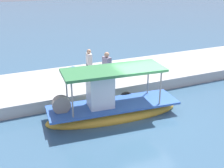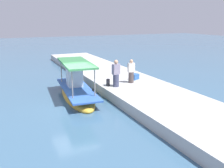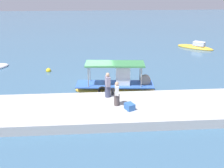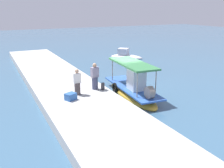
{
  "view_description": "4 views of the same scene",
  "coord_description": "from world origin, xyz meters",
  "px_view_note": "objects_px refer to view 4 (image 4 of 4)",
  "views": [
    {
      "loc": [
        6.24,
        10.13,
        6.38
      ],
      "look_at": [
        0.84,
        -2.15,
        0.98
      ],
      "focal_mm": 44.94,
      "sensor_mm": 36.0,
      "label": 1
    },
    {
      "loc": [
        -13.74,
        3.78,
        4.98
      ],
      "look_at": [
        0.64,
        -2.81,
        0.86
      ],
      "focal_mm": 39.94,
      "sensor_mm": 36.0,
      "label": 2
    },
    {
      "loc": [
        -0.28,
        -20.65,
        8.44
      ],
      "look_at": [
        1.09,
        -2.03,
        1.15
      ],
      "focal_mm": 43.14,
      "sensor_mm": 36.0,
      "label": 3
    },
    {
      "loc": [
        15.66,
        -9.33,
        5.92
      ],
      "look_at": [
        1.94,
        -2.46,
        1.22
      ],
      "focal_mm": 39.89,
      "sensor_mm": 36.0,
      "label": 4
    }
  ],
  "objects_px": {
    "mooring_bollard": "(103,86)",
    "moored_boat_near": "(126,56)",
    "marker_buoy": "(147,68)",
    "cargo_crate": "(71,96)",
    "main_fishing_boat": "(132,90)",
    "fisherman_by_crate": "(77,83)",
    "fisherman_near_bollard": "(95,77)"
  },
  "relations": [
    {
      "from": "main_fishing_boat",
      "to": "marker_buoy",
      "type": "height_order",
      "value": "main_fishing_boat"
    },
    {
      "from": "marker_buoy",
      "to": "cargo_crate",
      "type": "bearing_deg",
      "value": -56.46
    },
    {
      "from": "mooring_bollard",
      "to": "cargo_crate",
      "type": "height_order",
      "value": "mooring_bollard"
    },
    {
      "from": "marker_buoy",
      "to": "moored_boat_near",
      "type": "bearing_deg",
      "value": 170.25
    },
    {
      "from": "main_fishing_boat",
      "to": "mooring_bollard",
      "type": "distance_m",
      "value": 2.16
    },
    {
      "from": "fisherman_near_bollard",
      "to": "moored_boat_near",
      "type": "bearing_deg",
      "value": 141.99
    },
    {
      "from": "cargo_crate",
      "to": "moored_boat_near",
      "type": "height_order",
      "value": "moored_boat_near"
    },
    {
      "from": "main_fishing_boat",
      "to": "fisherman_near_bollard",
      "type": "relative_size",
      "value": 3.63
    },
    {
      "from": "main_fishing_boat",
      "to": "fisherman_by_crate",
      "type": "bearing_deg",
      "value": -94.53
    },
    {
      "from": "moored_boat_near",
      "to": "main_fishing_boat",
      "type": "bearing_deg",
      "value": -27.79
    },
    {
      "from": "mooring_bollard",
      "to": "marker_buoy",
      "type": "height_order",
      "value": "mooring_bollard"
    },
    {
      "from": "cargo_crate",
      "to": "fisherman_near_bollard",
      "type": "bearing_deg",
      "value": 120.98
    },
    {
      "from": "cargo_crate",
      "to": "moored_boat_near",
      "type": "distance_m",
      "value": 16.87
    },
    {
      "from": "marker_buoy",
      "to": "moored_boat_near",
      "type": "xyz_separation_m",
      "value": [
        -6.08,
        1.04,
        0.11
      ]
    },
    {
      "from": "fisherman_near_bollard",
      "to": "cargo_crate",
      "type": "height_order",
      "value": "fisherman_near_bollard"
    },
    {
      "from": "fisherman_by_crate",
      "to": "mooring_bollard",
      "type": "relative_size",
      "value": 3.51
    },
    {
      "from": "cargo_crate",
      "to": "mooring_bollard",
      "type": "bearing_deg",
      "value": 109.54
    },
    {
      "from": "fisherman_by_crate",
      "to": "cargo_crate",
      "type": "xyz_separation_m",
      "value": [
        0.76,
        -0.7,
        -0.54
      ]
    },
    {
      "from": "mooring_bollard",
      "to": "moored_boat_near",
      "type": "relative_size",
      "value": 0.11
    },
    {
      "from": "cargo_crate",
      "to": "marker_buoy",
      "type": "relative_size",
      "value": 1.26
    },
    {
      "from": "fisherman_near_bollard",
      "to": "moored_boat_near",
      "type": "height_order",
      "value": "fisherman_near_bollard"
    },
    {
      "from": "main_fishing_boat",
      "to": "moored_boat_near",
      "type": "xyz_separation_m",
      "value": [
        -12.27,
        6.46,
        -0.24
      ]
    },
    {
      "from": "fisherman_near_bollard",
      "to": "mooring_bollard",
      "type": "distance_m",
      "value": 0.8
    },
    {
      "from": "main_fishing_boat",
      "to": "mooring_bollard",
      "type": "relative_size",
      "value": 13.79
    },
    {
      "from": "cargo_crate",
      "to": "marker_buoy",
      "type": "height_order",
      "value": "cargo_crate"
    },
    {
      "from": "fisherman_by_crate",
      "to": "cargo_crate",
      "type": "bearing_deg",
      "value": -42.43
    },
    {
      "from": "marker_buoy",
      "to": "mooring_bollard",
      "type": "bearing_deg",
      "value": -52.51
    },
    {
      "from": "main_fishing_boat",
      "to": "fisherman_by_crate",
      "type": "distance_m",
      "value": 4.03
    },
    {
      "from": "marker_buoy",
      "to": "moored_boat_near",
      "type": "relative_size",
      "value": 0.12
    },
    {
      "from": "fisherman_near_bollard",
      "to": "cargo_crate",
      "type": "bearing_deg",
      "value": -59.02
    },
    {
      "from": "fisherman_by_crate",
      "to": "marker_buoy",
      "type": "bearing_deg",
      "value": 122.24
    },
    {
      "from": "fisherman_by_crate",
      "to": "moored_boat_near",
      "type": "bearing_deg",
      "value": 139.07
    }
  ]
}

